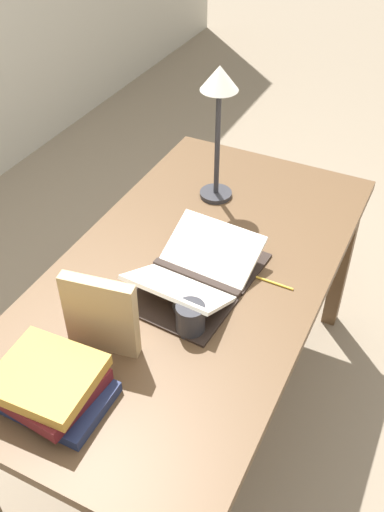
{
  "coord_description": "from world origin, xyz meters",
  "views": [
    {
      "loc": [
        -1.17,
        -0.58,
        1.88
      ],
      "look_at": [
        -0.02,
        -0.01,
        0.8
      ],
      "focal_mm": 40.0,
      "sensor_mm": 36.0,
      "label": 1
    }
  ],
  "objects_px": {
    "book_stack_tall": "(49,385)",
    "coffee_mug": "(190,318)",
    "book_standing_upright": "(101,315)",
    "reading_lamp": "(219,101)",
    "pencil": "(270,281)",
    "open_book": "(196,273)"
  },
  "relations": [
    {
      "from": "book_stack_tall",
      "to": "coffee_mug",
      "type": "relative_size",
      "value": 2.66
    },
    {
      "from": "book_standing_upright",
      "to": "reading_lamp",
      "type": "bearing_deg",
      "value": -7.19
    },
    {
      "from": "book_stack_tall",
      "to": "reading_lamp",
      "type": "distance_m",
      "value": 1.02
    },
    {
      "from": "book_stack_tall",
      "to": "book_standing_upright",
      "type": "bearing_deg",
      "value": -7.72
    },
    {
      "from": "book_stack_tall",
      "to": "coffee_mug",
      "type": "bearing_deg",
      "value": -30.22
    },
    {
      "from": "reading_lamp",
      "to": "pencil",
      "type": "xyz_separation_m",
      "value": [
        -0.35,
        -0.33,
        -0.36
      ]
    },
    {
      "from": "coffee_mug",
      "to": "book_standing_upright",
      "type": "bearing_deg",
      "value": 130.86
    },
    {
      "from": "coffee_mug",
      "to": "open_book",
      "type": "bearing_deg",
      "value": 21.17
    },
    {
      "from": "open_book",
      "to": "coffee_mug",
      "type": "xyz_separation_m",
      "value": [
        -0.19,
        -0.07,
        0.02
      ]
    },
    {
      "from": "coffee_mug",
      "to": "pencil",
      "type": "relative_size",
      "value": 0.72
    },
    {
      "from": "open_book",
      "to": "book_stack_tall",
      "type": "relative_size",
      "value": 1.61
    },
    {
      "from": "book_standing_upright",
      "to": "pencil",
      "type": "relative_size",
      "value": 1.56
    },
    {
      "from": "reading_lamp",
      "to": "pencil",
      "type": "relative_size",
      "value": 3.21
    },
    {
      "from": "book_standing_upright",
      "to": "reading_lamp",
      "type": "distance_m",
      "value": 0.82
    },
    {
      "from": "reading_lamp",
      "to": "book_standing_upright",
      "type": "bearing_deg",
      "value": -177.9
    },
    {
      "from": "book_stack_tall",
      "to": "coffee_mug",
      "type": "height_order",
      "value": "book_stack_tall"
    },
    {
      "from": "reading_lamp",
      "to": "coffee_mug",
      "type": "bearing_deg",
      "value": -161.79
    },
    {
      "from": "open_book",
      "to": "reading_lamp",
      "type": "xyz_separation_m",
      "value": [
        0.44,
        0.13,
        0.33
      ]
    },
    {
      "from": "book_stack_tall",
      "to": "pencil",
      "type": "xyz_separation_m",
      "value": [
        0.62,
        -0.33,
        -0.05
      ]
    },
    {
      "from": "book_standing_upright",
      "to": "pencil",
      "type": "distance_m",
      "value": 0.54
    },
    {
      "from": "open_book",
      "to": "coffee_mug",
      "type": "relative_size",
      "value": 4.27
    },
    {
      "from": "book_stack_tall",
      "to": "book_standing_upright",
      "type": "distance_m",
      "value": 0.21
    }
  ]
}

